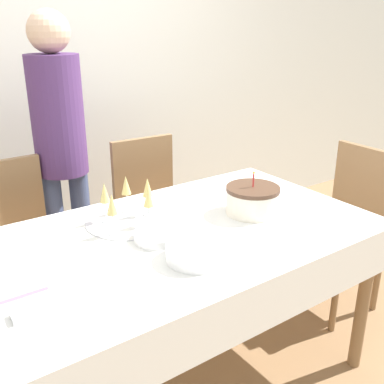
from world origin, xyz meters
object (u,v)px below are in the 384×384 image
(plate_stack_dessert, at_px, (157,236))
(person_standing, at_px, (60,138))
(plate_stack_main, at_px, (197,251))
(dining_chair_far_left, at_px, (16,246))
(dining_chair_right_end, at_px, (347,223))
(champagne_tray, at_px, (129,208))
(dining_chair_far_right, at_px, (152,210))
(birthday_cake, at_px, (252,200))

(plate_stack_dessert, distance_m, person_standing, 1.00)
(person_standing, bearing_deg, plate_stack_main, -86.66)
(plate_stack_dessert, bearing_deg, dining_chair_far_left, 114.18)
(dining_chair_right_end, xyz_separation_m, champagne_tray, (-1.28, 0.21, 0.33))
(champagne_tray, height_order, person_standing, person_standing)
(dining_chair_right_end, relative_size, champagne_tray, 2.50)
(dining_chair_right_end, height_order, person_standing, person_standing)
(dining_chair_far_left, bearing_deg, person_standing, 25.01)
(person_standing, bearing_deg, dining_chair_right_end, -36.71)
(plate_stack_dessert, bearing_deg, dining_chair_far_right, 61.35)
(champagne_tray, height_order, plate_stack_dessert, champagne_tray)
(dining_chair_far_right, bearing_deg, dining_chair_right_end, -44.43)
(dining_chair_far_right, height_order, dining_chair_right_end, same)
(dining_chair_right_end, relative_size, plate_stack_main, 4.17)
(dining_chair_far_left, distance_m, dining_chair_far_right, 0.81)
(dining_chair_far_right, bearing_deg, birthday_cake, -86.44)
(plate_stack_dessert, xyz_separation_m, person_standing, (-0.03, 0.97, 0.21))
(plate_stack_main, bearing_deg, birthday_cake, 24.29)
(birthday_cake, height_order, champagne_tray, birthday_cake)
(dining_chair_far_right, relative_size, plate_stack_dessert, 5.09)
(dining_chair_far_right, bearing_deg, champagne_tray, -127.36)
(plate_stack_dessert, bearing_deg, champagne_tray, 92.69)
(dining_chair_far_right, distance_m, plate_stack_dessert, 0.97)
(person_standing, bearing_deg, plate_stack_dessert, -88.46)
(plate_stack_dessert, relative_size, person_standing, 0.11)
(dining_chair_far_right, distance_m, dining_chair_right_end, 1.15)
(dining_chair_right_end, xyz_separation_m, birthday_cake, (-0.77, -0.02, 0.33))
(dining_chair_far_left, height_order, person_standing, person_standing)
(person_standing, bearing_deg, champagne_tray, -88.79)
(plate_stack_main, relative_size, person_standing, 0.14)
(dining_chair_right_end, distance_m, plate_stack_dessert, 1.30)
(plate_stack_main, distance_m, plate_stack_dessert, 0.22)
(dining_chair_right_end, bearing_deg, plate_stack_dessert, -179.60)
(birthday_cake, relative_size, plate_stack_main, 1.07)
(dining_chair_far_right, distance_m, person_standing, 0.70)
(dining_chair_far_left, bearing_deg, dining_chair_far_right, -0.01)
(person_standing, bearing_deg, birthday_cake, -62.04)
(birthday_cake, distance_m, plate_stack_main, 0.50)
(birthday_cake, xyz_separation_m, champagne_tray, (-0.51, 0.23, 0.00))
(dining_chair_far_right, relative_size, birthday_cake, 3.89)
(champagne_tray, relative_size, plate_stack_dessert, 2.04)
(birthday_cake, xyz_separation_m, plate_stack_main, (-0.45, -0.20, -0.03))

